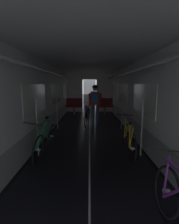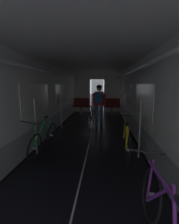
{
  "view_description": "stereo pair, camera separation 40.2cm",
  "coord_description": "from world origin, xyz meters",
  "px_view_note": "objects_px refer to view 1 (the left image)",
  "views": [
    {
      "loc": [
        -0.0,
        -1.92,
        1.74
      ],
      "look_at": [
        0.0,
        3.04,
        0.94
      ],
      "focal_mm": 27.38,
      "sensor_mm": 36.0,
      "label": 1
    },
    {
      "loc": [
        0.4,
        -1.9,
        1.74
      ],
      "look_at": [
        0.0,
        3.04,
        0.94
      ],
      "focal_mm": 27.38,
      "sensor_mm": 36.0,
      "label": 2
    }
  ],
  "objects_px": {
    "bench_seat_far_right": "(105,105)",
    "bicycle_green": "(45,140)",
    "bicycle_black_in_aisle": "(87,116)",
    "bicycle_yellow": "(129,139)",
    "bench_seat_far_left": "(74,105)",
    "person_cyclist_aisle": "(95,101)"
  },
  "relations": [
    {
      "from": "bench_seat_far_right",
      "to": "bicycle_yellow",
      "type": "distance_m",
      "value": 5.88
    },
    {
      "from": "bench_seat_far_right",
      "to": "bicycle_black_in_aisle",
      "type": "bearing_deg",
      "value": -110.05
    },
    {
      "from": "bench_seat_far_left",
      "to": "bicycle_yellow",
      "type": "height_order",
      "value": "bench_seat_far_left"
    },
    {
      "from": "bench_seat_far_left",
      "to": "bicycle_yellow",
      "type": "relative_size",
      "value": 0.58
    },
    {
      "from": "bench_seat_far_right",
      "to": "bicycle_black_in_aisle",
      "type": "distance_m",
      "value": 2.91
    },
    {
      "from": "bench_seat_far_left",
      "to": "bicycle_black_in_aisle",
      "type": "height_order",
      "value": "bench_seat_far_left"
    },
    {
      "from": "bench_seat_far_left",
      "to": "bench_seat_far_right",
      "type": "xyz_separation_m",
      "value": [
        1.8,
        0.0,
        0.0
      ]
    },
    {
      "from": "bench_seat_far_left",
      "to": "person_cyclist_aisle",
      "type": "height_order",
      "value": "person_cyclist_aisle"
    },
    {
      "from": "bicycle_yellow",
      "to": "person_cyclist_aisle",
      "type": "bearing_deg",
      "value": 104.58
    },
    {
      "from": "bicycle_yellow",
      "to": "bicycle_black_in_aisle",
      "type": "distance_m",
      "value": 3.33
    },
    {
      "from": "person_cyclist_aisle",
      "to": "bench_seat_far_right",
      "type": "bearing_deg",
      "value": 77.42
    },
    {
      "from": "bench_seat_far_left",
      "to": "person_cyclist_aisle",
      "type": "relative_size",
      "value": 0.57
    },
    {
      "from": "bench_seat_far_right",
      "to": "bicycle_green",
      "type": "relative_size",
      "value": 0.58
    },
    {
      "from": "bicycle_black_in_aisle",
      "to": "bench_seat_far_right",
      "type": "bearing_deg",
      "value": 69.95
    },
    {
      "from": "bench_seat_far_left",
      "to": "bench_seat_far_right",
      "type": "height_order",
      "value": "same"
    },
    {
      "from": "bicycle_yellow",
      "to": "person_cyclist_aisle",
      "type": "height_order",
      "value": "person_cyclist_aisle"
    },
    {
      "from": "bench_seat_far_right",
      "to": "person_cyclist_aisle",
      "type": "distance_m",
      "value": 3.11
    },
    {
      "from": "bicycle_green",
      "to": "bicycle_yellow",
      "type": "height_order",
      "value": "bicycle_green"
    },
    {
      "from": "bicycle_green",
      "to": "bicycle_yellow",
      "type": "xyz_separation_m",
      "value": [
        2.07,
        0.05,
        0.0
      ]
    },
    {
      "from": "person_cyclist_aisle",
      "to": "bicycle_black_in_aisle",
      "type": "distance_m",
      "value": 0.81
    },
    {
      "from": "bicycle_green",
      "to": "bicycle_yellow",
      "type": "relative_size",
      "value": 1.0
    },
    {
      "from": "bicycle_green",
      "to": "person_cyclist_aisle",
      "type": "height_order",
      "value": "person_cyclist_aisle"
    }
  ]
}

